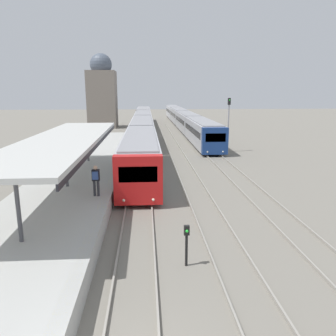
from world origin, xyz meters
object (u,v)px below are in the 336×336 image
Objects in this scene: train_near at (143,125)px; signal_post_near at (187,241)px; signal_mast_far at (229,119)px; person_on_platform at (96,178)px; train_far at (183,118)px.

signal_post_near is (1.88, -36.19, -0.72)m from train_near.
train_near is 37.90× the size of signal_post_near.
signal_mast_far is at bearing -54.26° from train_near.
person_on_platform reaches higher than signal_post_near.
person_on_platform is at bearing 124.48° from signal_post_near.
train_far is 49.15m from signal_post_near.
train_far is 10.00× the size of signal_mast_far.
person_on_platform is at bearing -94.22° from train_near.
signal_post_near is at bearing -55.52° from person_on_platform.
signal_post_near is at bearing -87.03° from train_near.
signal_post_near is 0.28× the size of signal_mast_far.
signal_post_near is (-5.35, -48.85, -0.69)m from train_far.
signal_mast_far is (1.97, -25.44, 1.85)m from train_far.
train_near reaches higher than train_far.
train_far is (7.22, 12.66, -0.03)m from train_near.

